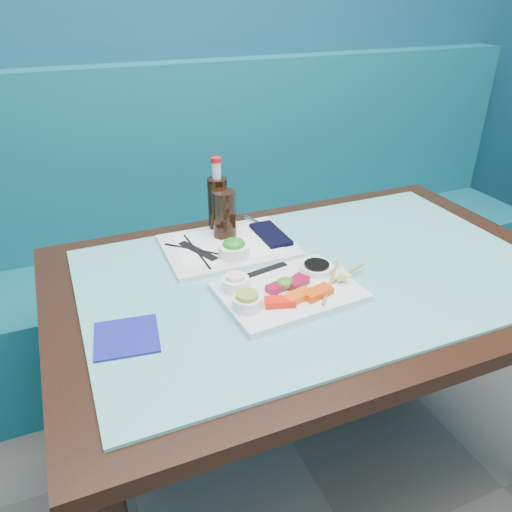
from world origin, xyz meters
name	(u,v)px	position (x,y,z in m)	size (l,w,h in m)	color
booth_bench	(219,257)	(0.00, 2.29, 0.37)	(3.00, 0.56, 1.17)	#105C68
dining_table	(314,299)	(0.00, 1.45, 0.67)	(1.40, 0.90, 0.75)	black
glass_top	(316,272)	(0.00, 1.45, 0.75)	(1.22, 0.76, 0.01)	#5AB2B4
sashimi_plate	(289,292)	(-0.12, 1.37, 0.77)	(0.34, 0.24, 0.02)	white
salmon_left	(280,302)	(-0.17, 1.32, 0.78)	(0.07, 0.03, 0.02)	#FF1A0A
salmon_mid	(298,296)	(-0.12, 1.32, 0.78)	(0.07, 0.03, 0.02)	#FF520A
salmon_right	(318,293)	(-0.07, 1.32, 0.78)	(0.08, 0.04, 0.02)	#EE4109
tuna_left	(277,288)	(-0.15, 1.38, 0.78)	(0.05, 0.03, 0.02)	maroon
tuna_right	(297,282)	(-0.09, 1.38, 0.79)	(0.06, 0.04, 0.02)	maroon
seaweed_garnish	(285,283)	(-0.12, 1.38, 0.79)	(0.05, 0.04, 0.03)	#38791C
ramekin_wasabi	(247,302)	(-0.24, 1.34, 0.79)	(0.07, 0.07, 0.03)	white
wasabi_fill	(247,295)	(-0.24, 1.34, 0.81)	(0.05, 0.05, 0.01)	#89A735
ramekin_ginger	(235,283)	(-0.24, 1.43, 0.79)	(0.07, 0.07, 0.03)	white
ginger_fill	(235,276)	(-0.24, 1.43, 0.81)	(0.05, 0.05, 0.01)	#FFE2D1
soy_dish	(316,268)	(-0.01, 1.42, 0.78)	(0.08, 0.08, 0.02)	white
soy_fill	(317,265)	(-0.01, 1.42, 0.80)	(0.07, 0.07, 0.01)	black
lemon_wedge	(346,276)	(0.03, 1.34, 0.80)	(0.04, 0.04, 0.03)	#FFEA78
chopstick_sleeve	(266,270)	(-0.13, 1.48, 0.78)	(0.12, 0.02, 0.00)	black
wooden_chopstick_a	(331,281)	(-0.01, 1.36, 0.78)	(0.01, 0.01, 0.22)	#A9754F
wooden_chopstick_b	(334,281)	(0.00, 1.36, 0.78)	(0.01, 0.01, 0.25)	#9D824A
serving_tray	(228,246)	(-0.17, 1.67, 0.76)	(0.37, 0.28, 0.01)	silver
paper_placemat	(228,244)	(-0.17, 1.67, 0.77)	(0.30, 0.21, 0.00)	white
seaweed_bowl	(234,251)	(-0.18, 1.59, 0.79)	(0.09, 0.09, 0.03)	white
seaweed_salad	(234,244)	(-0.18, 1.59, 0.81)	(0.06, 0.06, 0.03)	#21851E
cola_glass	(224,214)	(-0.16, 1.72, 0.84)	(0.07, 0.07, 0.14)	black
navy_pouch	(271,234)	(-0.04, 1.67, 0.78)	(0.07, 0.17, 0.01)	black
fork	(255,221)	(-0.04, 1.77, 0.78)	(0.01, 0.01, 0.09)	silver
black_chopstick_a	(197,251)	(-0.27, 1.66, 0.77)	(0.01, 0.01, 0.22)	black
black_chopstick_b	(199,250)	(-0.26, 1.66, 0.77)	(0.01, 0.01, 0.22)	black
tray_sleeve	(198,251)	(-0.27, 1.66, 0.77)	(0.02, 0.15, 0.00)	black
cola_bottle_body	(218,205)	(-0.16, 1.79, 0.84)	(0.06, 0.06, 0.17)	black
cola_bottle_neck	(217,170)	(-0.16, 1.79, 0.95)	(0.03, 0.03, 0.05)	silver
cola_bottle_cap	(216,160)	(-0.16, 1.79, 0.99)	(0.03, 0.03, 0.01)	red
blue_napkin	(127,337)	(-0.52, 1.36, 0.76)	(0.14, 0.14, 0.01)	navy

